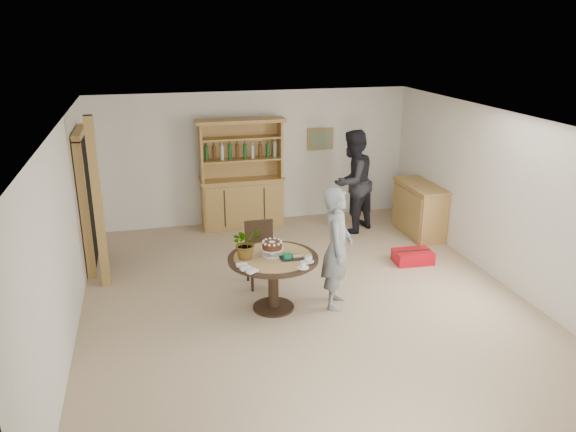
{
  "coord_description": "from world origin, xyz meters",
  "views": [
    {
      "loc": [
        -1.97,
        -6.76,
        3.66
      ],
      "look_at": [
        -0.08,
        0.6,
        1.05
      ],
      "focal_mm": 35.0,
      "sensor_mm": 36.0,
      "label": 1
    }
  ],
  "objects_px": {
    "dining_chair": "(261,249)",
    "adult_person": "(352,182)",
    "hutch": "(242,191)",
    "sideboard": "(419,209)",
    "teen_boy": "(337,248)",
    "red_suitcase": "(413,257)",
    "dining_table": "(273,267)"
  },
  "relations": [
    {
      "from": "adult_person",
      "to": "red_suitcase",
      "type": "bearing_deg",
      "value": 71.27
    },
    {
      "from": "hutch",
      "to": "red_suitcase",
      "type": "bearing_deg",
      "value": -45.81
    },
    {
      "from": "sideboard",
      "to": "red_suitcase",
      "type": "xyz_separation_m",
      "value": [
        -0.69,
        -1.18,
        -0.37
      ]
    },
    {
      "from": "teen_boy",
      "to": "adult_person",
      "type": "xyz_separation_m",
      "value": [
        1.22,
        2.7,
        0.11
      ]
    },
    {
      "from": "hutch",
      "to": "teen_boy",
      "type": "bearing_deg",
      "value": -78.89
    },
    {
      "from": "hutch",
      "to": "sideboard",
      "type": "height_order",
      "value": "hutch"
    },
    {
      "from": "hutch",
      "to": "teen_boy",
      "type": "relative_size",
      "value": 1.23
    },
    {
      "from": "dining_chair",
      "to": "adult_person",
      "type": "distance_m",
      "value": 2.75
    },
    {
      "from": "hutch",
      "to": "dining_chair",
      "type": "height_order",
      "value": "hutch"
    },
    {
      "from": "red_suitcase",
      "to": "dining_table",
      "type": "bearing_deg",
      "value": -156.24
    },
    {
      "from": "adult_person",
      "to": "sideboard",
      "type": "bearing_deg",
      "value": 123.37
    },
    {
      "from": "hutch",
      "to": "adult_person",
      "type": "bearing_deg",
      "value": -21.95
    },
    {
      "from": "dining_table",
      "to": "dining_chair",
      "type": "relative_size",
      "value": 1.27
    },
    {
      "from": "hutch",
      "to": "teen_boy",
      "type": "xyz_separation_m",
      "value": [
        0.68,
        -3.46,
        0.14
      ]
    },
    {
      "from": "dining_table",
      "to": "adult_person",
      "type": "bearing_deg",
      "value": 51.39
    },
    {
      "from": "dining_chair",
      "to": "adult_person",
      "type": "height_order",
      "value": "adult_person"
    },
    {
      "from": "sideboard",
      "to": "adult_person",
      "type": "distance_m",
      "value": 1.32
    },
    {
      "from": "hutch",
      "to": "adult_person",
      "type": "distance_m",
      "value": 2.07
    },
    {
      "from": "dining_table",
      "to": "adult_person",
      "type": "xyz_separation_m",
      "value": [
        2.07,
        2.6,
        0.34
      ]
    },
    {
      "from": "dining_chair",
      "to": "sideboard",
      "type": "bearing_deg",
      "value": 21.91
    },
    {
      "from": "sideboard",
      "to": "dining_chair",
      "type": "bearing_deg",
      "value": -158.08
    },
    {
      "from": "red_suitcase",
      "to": "adult_person",
      "type": "bearing_deg",
      "value": 108.56
    },
    {
      "from": "sideboard",
      "to": "red_suitcase",
      "type": "distance_m",
      "value": 1.41
    },
    {
      "from": "sideboard",
      "to": "teen_boy",
      "type": "bearing_deg",
      "value": -136.74
    },
    {
      "from": "red_suitcase",
      "to": "hutch",
      "type": "bearing_deg",
      "value": 137.5
    },
    {
      "from": "sideboard",
      "to": "teen_boy",
      "type": "relative_size",
      "value": 0.76
    },
    {
      "from": "hutch",
      "to": "sideboard",
      "type": "distance_m",
      "value": 3.29
    },
    {
      "from": "sideboard",
      "to": "adult_person",
      "type": "bearing_deg",
      "value": 157.36
    },
    {
      "from": "hutch",
      "to": "sideboard",
      "type": "bearing_deg",
      "value": -22.21
    },
    {
      "from": "adult_person",
      "to": "red_suitcase",
      "type": "xyz_separation_m",
      "value": [
        0.45,
        -1.65,
        -0.84
      ]
    },
    {
      "from": "adult_person",
      "to": "dining_chair",
      "type": "bearing_deg",
      "value": 6.45
    },
    {
      "from": "dining_table",
      "to": "red_suitcase",
      "type": "height_order",
      "value": "dining_table"
    }
  ]
}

